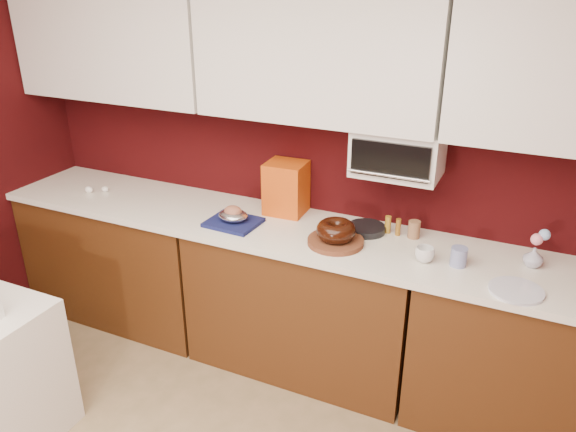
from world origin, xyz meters
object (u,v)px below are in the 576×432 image
at_px(blue_jar, 459,257).
at_px(foil_ham_nest, 233,215).
at_px(flower_vase, 534,256).
at_px(bundt_cake, 336,230).
at_px(coffee_mug, 425,253).
at_px(toaster_oven, 398,152).
at_px(pandoro_box, 286,188).

bearing_deg(blue_jar, foil_ham_nest, -178.00).
height_order(foil_ham_nest, flower_vase, flower_vase).
bearing_deg(foil_ham_nest, bundt_cake, 1.03).
bearing_deg(coffee_mug, foil_ham_nest, -179.12).
height_order(toaster_oven, coffee_mug, toaster_oven).
bearing_deg(toaster_oven, coffee_mug, -45.96).
relative_size(pandoro_box, flower_vase, 2.74).
bearing_deg(pandoro_box, blue_jar, -15.54).
bearing_deg(flower_vase, blue_jar, -156.34).
bearing_deg(bundt_cake, flower_vase, 10.48).
bearing_deg(blue_jar, bundt_cake, -177.05).
bearing_deg(bundt_cake, foil_ham_nest, -178.97).
distance_m(coffee_mug, blue_jar, 0.16).
distance_m(coffee_mug, flower_vase, 0.53).
bearing_deg(toaster_oven, blue_jar, -28.45).
xyz_separation_m(blue_jar, flower_vase, (0.33, 0.15, 0.01)).
height_order(coffee_mug, blue_jar, blue_jar).
xyz_separation_m(bundt_cake, coffee_mug, (0.47, 0.01, -0.03)).
bearing_deg(pandoro_box, bundt_cake, -35.79).
bearing_deg(coffee_mug, blue_jar, 9.52).
relative_size(foil_ham_nest, blue_jar, 1.79).
bearing_deg(toaster_oven, bundt_cake, -134.16).
bearing_deg(flower_vase, bundt_cake, -169.52).
xyz_separation_m(toaster_oven, flower_vase, (0.73, -0.07, -0.42)).
xyz_separation_m(coffee_mug, flower_vase, (0.50, 0.17, 0.01)).
relative_size(coffee_mug, flower_vase, 0.82).
bearing_deg(foil_ham_nest, coffee_mug, 0.88).
height_order(bundt_cake, coffee_mug, bundt_cake).
xyz_separation_m(bundt_cake, flower_vase, (0.97, 0.18, -0.02)).
height_order(toaster_oven, pandoro_box, toaster_oven).
bearing_deg(flower_vase, coffee_mug, -160.71).
bearing_deg(toaster_oven, flower_vase, -5.27).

